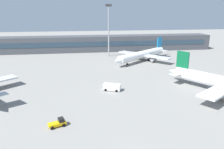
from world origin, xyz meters
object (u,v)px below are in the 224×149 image
(airplane_far, at_px, (142,55))
(service_van_white, at_px, (112,87))
(floodlight_tower_west, at_px, (109,27))
(baggage_tug_yellow, at_px, (58,123))

(airplane_far, relative_size, service_van_white, 5.97)
(airplane_far, distance_m, service_van_white, 43.64)
(service_van_white, xyz_separation_m, floodlight_tower_west, (6.20, 52.30, 14.28))
(airplane_far, xyz_separation_m, baggage_tug_yellow, (-35.00, -58.22, -2.27))
(airplane_far, bearing_deg, service_van_white, -118.15)
(airplane_far, relative_size, floodlight_tower_west, 1.25)
(baggage_tug_yellow, relative_size, floodlight_tower_west, 0.15)
(airplane_far, distance_m, floodlight_tower_west, 23.46)
(service_van_white, bearing_deg, airplane_far, 61.85)
(airplane_far, height_order, service_van_white, airplane_far)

